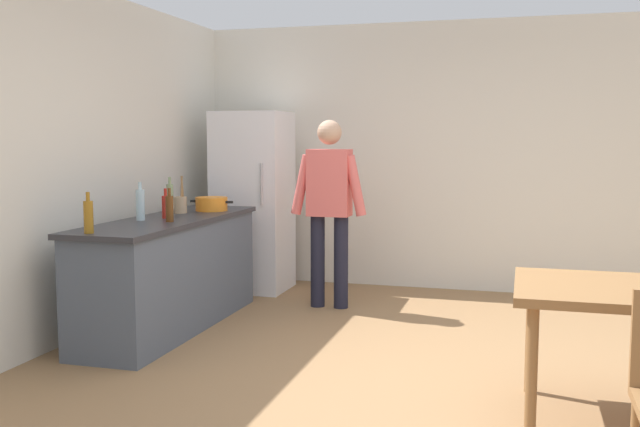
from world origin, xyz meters
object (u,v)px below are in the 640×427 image
at_px(utensil_jar, 180,204).
at_px(bottle_vinegar_tall, 170,199).
at_px(bottle_beer_brown, 170,208).
at_px(refrigerator, 253,201).
at_px(person, 329,201).
at_px(bottle_sauce_red, 166,206).
at_px(cooking_pot, 212,204).
at_px(bottle_oil_amber, 88,216).
at_px(bottle_water_clear, 140,204).

height_order(utensil_jar, bottle_vinegar_tall, same).
bearing_deg(bottle_beer_brown, bottle_vinegar_tall, 117.04).
xyz_separation_m(refrigerator, bottle_vinegar_tall, (-0.17, -1.44, 0.14)).
relative_size(person, utensil_jar, 5.31).
height_order(refrigerator, bottle_vinegar_tall, refrigerator).
bearing_deg(utensil_jar, refrigerator, 81.26).
distance_m(refrigerator, bottle_beer_brown, 1.84).
bearing_deg(bottle_sauce_red, bottle_vinegar_tall, 106.84).
bearing_deg(refrigerator, utensil_jar, -98.74).
xyz_separation_m(person, bottle_vinegar_tall, (-1.12, -0.88, 0.06)).
xyz_separation_m(refrigerator, cooking_pot, (-0.02, -0.96, 0.06)).
xyz_separation_m(utensil_jar, bottle_sauce_red, (0.07, -0.39, 0.02)).
relative_size(cooking_pot, bottle_beer_brown, 1.54).
relative_size(bottle_beer_brown, bottle_sauce_red, 1.08).
bearing_deg(cooking_pot, utensil_jar, -123.24).
distance_m(cooking_pot, bottle_oil_amber, 1.63).
bearing_deg(utensil_jar, cooking_pot, 56.76).
xyz_separation_m(bottle_vinegar_tall, bottle_water_clear, (-0.06, -0.37, -0.01)).
bearing_deg(bottle_vinegar_tall, bottle_water_clear, -99.96).
relative_size(refrigerator, person, 1.06).
distance_m(cooking_pot, bottle_sauce_red, 0.66).
relative_size(person, cooking_pot, 4.25).
xyz_separation_m(bottle_oil_amber, bottle_sauce_red, (0.06, 0.97, -0.02)).
distance_m(cooking_pot, bottle_water_clear, 0.87).
bearing_deg(bottle_sauce_red, bottle_oil_amber, -93.57).
bearing_deg(bottle_vinegar_tall, bottle_sauce_red, -73.16).
height_order(refrigerator, bottle_beer_brown, refrigerator).
distance_m(utensil_jar, bottle_water_clear, 0.58).
xyz_separation_m(refrigerator, bottle_sauce_red, (-0.12, -1.62, 0.10)).
bearing_deg(bottle_vinegar_tall, bottle_beer_brown, -62.96).
bearing_deg(bottle_beer_brown, bottle_water_clear, 173.27).
bearing_deg(cooking_pot, bottle_sauce_red, -98.91).
relative_size(bottle_sauce_red, bottle_water_clear, 0.80).
xyz_separation_m(refrigerator, bottle_oil_amber, (-0.18, -2.59, 0.12)).
bearing_deg(bottle_vinegar_tall, refrigerator, 83.10).
bearing_deg(bottle_water_clear, utensil_jar, 85.05).
bearing_deg(cooking_pot, bottle_water_clear, -104.73).
height_order(refrigerator, utensil_jar, refrigerator).
xyz_separation_m(refrigerator, bottle_beer_brown, (0.03, -1.83, 0.11)).
height_order(bottle_oil_amber, bottle_water_clear, bottle_water_clear).
bearing_deg(utensil_jar, person, 30.50).
relative_size(refrigerator, bottle_oil_amber, 6.43).
distance_m(bottle_vinegar_tall, bottle_sauce_red, 0.19).
distance_m(utensil_jar, bottle_vinegar_tall, 0.22).
bearing_deg(person, bottle_water_clear, -133.57).
bearing_deg(cooking_pot, refrigerator, 88.95).
distance_m(bottle_beer_brown, bottle_vinegar_tall, 0.45).
height_order(person, cooking_pot, person).
height_order(utensil_jar, bottle_beer_brown, utensil_jar).
height_order(bottle_beer_brown, bottle_oil_amber, bottle_oil_amber).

